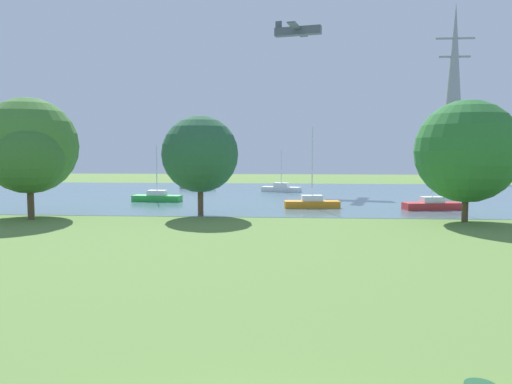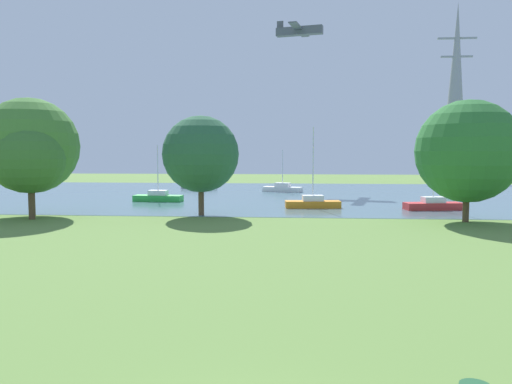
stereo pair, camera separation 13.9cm
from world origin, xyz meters
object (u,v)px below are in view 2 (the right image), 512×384
at_px(sailboat_green, 158,197).
at_px(tree_west_far, 201,154).
at_px(sailboat_red, 433,205).
at_px(tree_mid_shore, 30,146).
at_px(sailboat_orange, 313,203).
at_px(sailboat_gray, 199,185).
at_px(tree_west_near, 30,159).
at_px(electricity_pylon, 455,92).
at_px(light_aircraft, 299,31).
at_px(tree_east_near, 468,151).
at_px(sailboat_white, 282,188).

relative_size(sailboat_green, tree_west_far, 0.72).
distance_m(sailboat_red, tree_mid_shore, 32.88).
xyz_separation_m(sailboat_orange, tree_mid_shore, (-21.68, -7.27, 4.92)).
xyz_separation_m(sailboat_gray, tree_mid_shore, (-7.15, -29.71, 4.93)).
height_order(sailboat_orange, tree_west_near, sailboat_orange).
bearing_deg(electricity_pylon, sailboat_green, -136.30).
relative_size(sailboat_green, electricity_pylon, 0.19).
relative_size(sailboat_red, sailboat_green, 1.15).
height_order(sailboat_gray, tree_west_far, tree_west_far).
bearing_deg(sailboat_orange, sailboat_red, -3.83).
relative_size(tree_mid_shore, light_aircraft, 1.07).
bearing_deg(tree_west_far, sailboat_gray, 101.43).
bearing_deg(tree_west_far, sailboat_orange, 33.04).
relative_size(sailboat_gray, tree_mid_shore, 0.68).
xyz_separation_m(sailboat_green, electricity_pylon, (40.31, 38.52, 14.43)).
bearing_deg(tree_west_near, tree_east_near, 1.97).
xyz_separation_m(sailboat_gray, light_aircraft, (13.37, 3.34, 20.94)).
relative_size(sailboat_white, tree_west_far, 0.66).
distance_m(sailboat_green, tree_mid_shore, 14.34).
height_order(tree_west_near, tree_west_far, tree_west_far).
distance_m(sailboat_orange, tree_mid_shore, 23.39).
bearing_deg(tree_west_near, sailboat_gray, 78.78).
relative_size(tree_west_near, tree_west_far, 0.90).
bearing_deg(sailboat_orange, electricity_pylon, 59.66).
xyz_separation_m(tree_west_near, light_aircraft, (19.61, 34.80, 17.00)).
distance_m(sailboat_red, tree_west_near, 32.27).
distance_m(tree_west_far, tree_east_near, 19.40).
bearing_deg(tree_east_near, tree_mid_shore, 178.80).
bearing_deg(electricity_pylon, tree_mid_shore, -132.99).
relative_size(sailboat_gray, sailboat_green, 1.10).
distance_m(sailboat_orange, tree_west_far, 11.37).
xyz_separation_m(sailboat_red, light_aircraft, (-11.32, 26.46, 20.94)).
relative_size(sailboat_red, tree_east_near, 0.75).
bearing_deg(electricity_pylon, sailboat_orange, -120.34).
xyz_separation_m(sailboat_green, tree_west_near, (-5.64, -13.51, 3.95)).
height_order(sailboat_gray, tree_mid_shore, tree_mid_shore).
distance_m(sailboat_green, tree_west_near, 15.16).
bearing_deg(sailboat_red, sailboat_white, 126.44).
distance_m(tree_mid_shore, tree_west_near, 2.20).
height_order(sailboat_orange, tree_mid_shore, tree_mid_shore).
bearing_deg(sailboat_red, sailboat_green, 168.44).
xyz_separation_m(sailboat_gray, sailboat_orange, (14.54, -22.44, 0.01)).
height_order(sailboat_green, tree_east_near, tree_east_near).
xyz_separation_m(sailboat_gray, sailboat_red, (24.69, -23.12, 0.00)).
xyz_separation_m(sailboat_green, sailboat_orange, (15.13, -4.49, 0.02)).
height_order(tree_mid_shore, tree_east_near, tree_mid_shore).
height_order(electricity_pylon, light_aircraft, electricity_pylon).
distance_m(sailboat_green, light_aircraft, 32.97).
relative_size(sailboat_orange, tree_west_near, 1.02).
relative_size(sailboat_white, electricity_pylon, 0.17).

